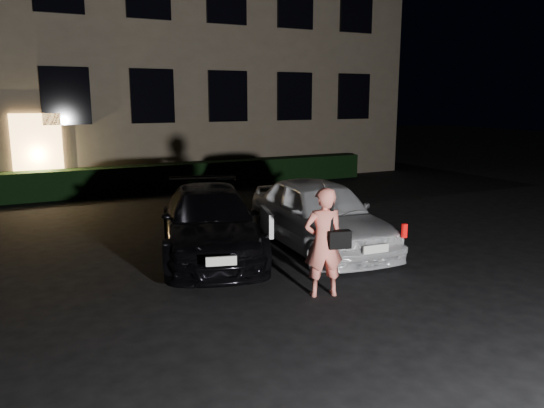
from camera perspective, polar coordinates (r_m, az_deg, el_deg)
name	(u,v)px	position (r m, az deg, el deg)	size (l,w,h in m)	color
ground	(345,298)	(8.11, 7.87, -10.01)	(80.00, 80.00, 0.00)	black
building	(122,15)	(21.83, -15.86, 18.96)	(20.00, 8.11, 12.00)	brown
hedge	(159,178)	(17.42, -12.02, 2.78)	(15.00, 0.70, 0.85)	black
sedan	(210,222)	(10.12, -6.69, -1.91)	(2.89, 4.68, 1.26)	black
hatch	(319,214)	(10.44, 5.12, -1.08)	(1.98, 4.23, 1.40)	silver
man	(324,242)	(7.93, 5.61, -4.10)	(0.70, 0.54, 1.66)	#E57463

